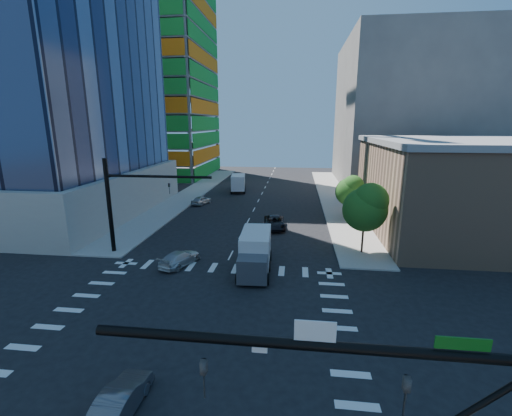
# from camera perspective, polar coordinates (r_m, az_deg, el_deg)

# --- Properties ---
(ground) EXTENTS (160.00, 160.00, 0.00)m
(ground) POSITION_cam_1_polar(r_m,az_deg,el_deg) (22.66, -10.30, -19.04)
(ground) COLOR black
(ground) RESTS_ON ground
(road_markings) EXTENTS (20.00, 20.00, 0.01)m
(road_markings) POSITION_cam_1_polar(r_m,az_deg,el_deg) (22.66, -10.30, -19.03)
(road_markings) COLOR silver
(road_markings) RESTS_ON ground
(sidewalk_ne) EXTENTS (5.00, 60.00, 0.15)m
(sidewalk_ne) POSITION_cam_1_polar(r_m,az_deg,el_deg) (59.71, 12.86, 1.81)
(sidewalk_ne) COLOR gray
(sidewalk_ne) RESTS_ON ground
(sidewalk_nw) EXTENTS (5.00, 60.00, 0.15)m
(sidewalk_nw) POSITION_cam_1_polar(r_m,az_deg,el_deg) (62.17, -10.71, 2.39)
(sidewalk_nw) COLOR gray
(sidewalk_nw) RESTS_ON ground
(construction_building) EXTENTS (25.16, 34.50, 70.60)m
(construction_building) POSITION_cam_1_polar(r_m,az_deg,el_deg) (87.60, -16.96, 21.48)
(construction_building) COLOR slate
(construction_building) RESTS_ON ground
(commercial_building) EXTENTS (20.50, 22.50, 10.60)m
(commercial_building) POSITION_cam_1_polar(r_m,az_deg,el_deg) (44.91, 31.72, 2.96)
(commercial_building) COLOR #9D775B
(commercial_building) RESTS_ON ground
(bg_building_ne) EXTENTS (24.00, 30.00, 28.00)m
(bg_building_ne) POSITION_cam_1_polar(r_m,az_deg,el_deg) (76.07, 23.53, 14.13)
(bg_building_ne) COLOR #655E5B
(bg_building_ne) RESTS_ON ground
(signal_mast_nw) EXTENTS (10.20, 0.40, 9.00)m
(signal_mast_nw) POSITION_cam_1_polar(r_m,az_deg,el_deg) (34.31, -21.21, 1.62)
(signal_mast_nw) COLOR black
(signal_mast_nw) RESTS_ON sidewalk_nw
(tree_south) EXTENTS (4.16, 4.16, 6.82)m
(tree_south) POSITION_cam_1_polar(r_m,az_deg,el_deg) (33.54, 17.97, 0.21)
(tree_south) COLOR #382316
(tree_south) RESTS_ON sidewalk_ne
(tree_north) EXTENTS (3.54, 3.52, 5.78)m
(tree_north) POSITION_cam_1_polar(r_m,az_deg,el_deg) (45.30, 15.45, 2.91)
(tree_north) COLOR #382316
(tree_north) RESTS_ON sidewalk_ne
(car_nb_far) EXTENTS (2.97, 5.41, 1.44)m
(car_nb_far) POSITION_cam_1_polar(r_m,az_deg,el_deg) (41.05, 3.12, -2.41)
(car_nb_far) COLOR black
(car_nb_far) RESTS_ON ground
(car_sb_near) EXTENTS (3.22, 4.75, 1.28)m
(car_sb_near) POSITION_cam_1_polar(r_m,az_deg,el_deg) (31.37, -12.58, -8.15)
(car_sb_near) COLOR silver
(car_sb_near) RESTS_ON ground
(car_sb_mid) EXTENTS (2.74, 4.22, 1.34)m
(car_sb_mid) POSITION_cam_1_polar(r_m,az_deg,el_deg) (53.71, -9.08, 1.30)
(car_sb_mid) COLOR silver
(car_sb_mid) RESTS_ON ground
(car_sb_cross) EXTENTS (1.44, 3.94, 1.29)m
(car_sb_cross) POSITION_cam_1_polar(r_m,az_deg,el_deg) (17.89, -21.67, -27.65)
(car_sb_cross) COLOR #535358
(car_sb_cross) RESTS_ON ground
(box_truck_near) EXTENTS (2.87, 6.25, 3.23)m
(box_truck_near) POSITION_cam_1_polar(r_m,az_deg,el_deg) (29.00, -0.18, -7.98)
(box_truck_near) COLOR black
(box_truck_near) RESTS_ON ground
(box_truck_far) EXTENTS (3.34, 6.30, 3.16)m
(box_truck_far) POSITION_cam_1_polar(r_m,az_deg,el_deg) (63.38, -2.96, 4.05)
(box_truck_far) COLOR black
(box_truck_far) RESTS_ON ground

